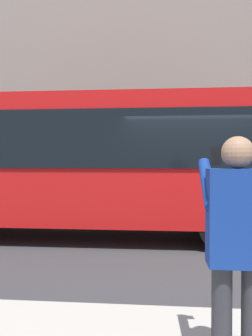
{
  "coord_description": "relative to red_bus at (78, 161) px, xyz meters",
  "views": [
    {
      "loc": [
        0.59,
        7.26,
        1.68
      ],
      "look_at": [
        1.35,
        -0.63,
        1.52
      ],
      "focal_mm": 38.13,
      "sensor_mm": 36.0,
      "label": 1
    }
  ],
  "objects": [
    {
      "name": "ground_plane",
      "position": [
        -2.42,
        0.52,
        -1.68
      ],
      "size": [
        60.0,
        60.0,
        0.0
      ],
      "primitive_type": "plane",
      "color": "#38383A"
    },
    {
      "name": "pedestrian_photographer",
      "position": [
        -2.35,
        5.3,
        -0.54
      ],
      "size": [
        0.53,
        0.52,
        1.7
      ],
      "color": "#2D2D33",
      "rests_on": "sidewalk_curb"
    },
    {
      "name": "red_bus",
      "position": [
        0.0,
        0.0,
        0.0
      ],
      "size": [
        9.05,
        2.54,
        3.08
      ],
      "color": "red",
      "rests_on": "ground_plane"
    },
    {
      "name": "building_facade_far",
      "position": [
        -2.44,
        -6.28,
        4.3
      ],
      "size": [
        28.0,
        1.55,
        12.0
      ],
      "color": "gray",
      "rests_on": "ground_plane"
    }
  ]
}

